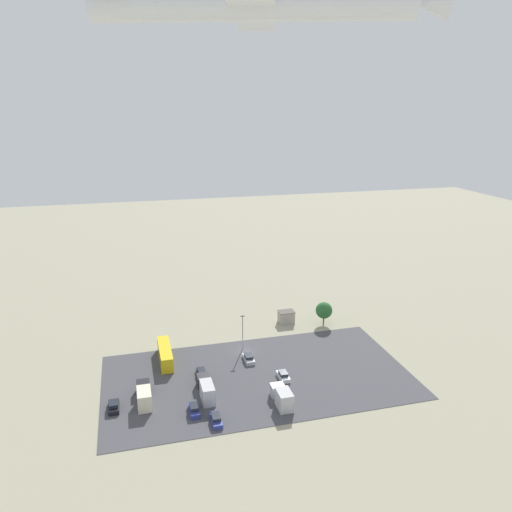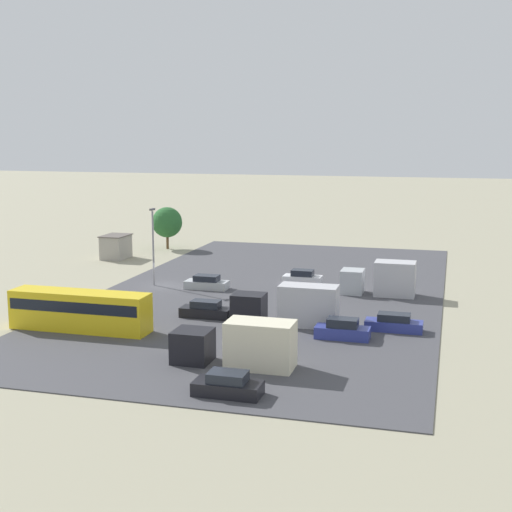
{
  "view_description": "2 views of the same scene",
  "coord_description": "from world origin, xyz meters",
  "px_view_note": "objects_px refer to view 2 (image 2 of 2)",
  "views": [
    {
      "loc": [
        23.92,
        100.71,
        53.7
      ],
      "look_at": [
        4.54,
        27.58,
        31.06
      ],
      "focal_mm": 35.0,
      "sensor_mm": 36.0,
      "label": 1
    },
    {
      "loc": [
        68.92,
        29.39,
        16.15
      ],
      "look_at": [
        -3.32,
        9.33,
        3.16
      ],
      "focal_mm": 50.0,
      "sensor_mm": 36.0,
      "label": 2
    }
  ],
  "objects_px": {
    "parked_car_3": "(228,385)",
    "parked_car_5": "(206,310)",
    "parked_car_0": "(302,278)",
    "parked_truck_1": "(291,306)",
    "parked_car_4": "(207,283)",
    "shed_building": "(116,247)",
    "parked_car_2": "(343,330)",
    "parked_truck_0": "(383,279)",
    "bus": "(80,309)",
    "parked_truck_2": "(241,345)",
    "parked_car_1": "(394,324)"
  },
  "relations": [
    {
      "from": "shed_building",
      "to": "parked_car_1",
      "type": "relative_size",
      "value": 0.88
    },
    {
      "from": "parked_car_2",
      "to": "parked_car_3",
      "type": "xyz_separation_m",
      "value": [
        14.18,
        -4.99,
        -0.06
      ]
    },
    {
      "from": "parked_car_0",
      "to": "parked_truck_2",
      "type": "distance_m",
      "value": 28.09
    },
    {
      "from": "parked_car_1",
      "to": "parked_car_5",
      "type": "xyz_separation_m",
      "value": [
        -0.02,
        -16.37,
        0.02
      ]
    },
    {
      "from": "parked_car_0",
      "to": "parked_truck_1",
      "type": "bearing_deg",
      "value": -171.47
    },
    {
      "from": "shed_building",
      "to": "bus",
      "type": "xyz_separation_m",
      "value": [
        32.17,
        12.81,
        0.28
      ]
    },
    {
      "from": "bus",
      "to": "parked_car_1",
      "type": "height_order",
      "value": "bus"
    },
    {
      "from": "shed_building",
      "to": "parked_car_0",
      "type": "height_order",
      "value": "shed_building"
    },
    {
      "from": "parked_car_3",
      "to": "parked_truck_0",
      "type": "distance_m",
      "value": 31.29
    },
    {
      "from": "shed_building",
      "to": "parked_truck_1",
      "type": "bearing_deg",
      "value": 48.54
    },
    {
      "from": "shed_building",
      "to": "parked_car_4",
      "type": "relative_size",
      "value": 0.92
    },
    {
      "from": "parked_car_5",
      "to": "parked_truck_0",
      "type": "distance_m",
      "value": 19.26
    },
    {
      "from": "parked_car_0",
      "to": "parked_car_4",
      "type": "bearing_deg",
      "value": 118.97
    },
    {
      "from": "parked_truck_0",
      "to": "bus",
      "type": "bearing_deg",
      "value": 130.95
    },
    {
      "from": "parked_truck_1",
      "to": "parked_car_5",
      "type": "bearing_deg",
      "value": 87.67
    },
    {
      "from": "parked_car_0",
      "to": "parked_truck_0",
      "type": "xyz_separation_m",
      "value": [
        3.03,
        8.83,
        0.93
      ]
    },
    {
      "from": "bus",
      "to": "parked_truck_1",
      "type": "bearing_deg",
      "value": 111.34
    },
    {
      "from": "parked_car_0",
      "to": "parked_car_1",
      "type": "height_order",
      "value": "parked_car_0"
    },
    {
      "from": "parked_car_1",
      "to": "parked_truck_2",
      "type": "relative_size",
      "value": 0.54
    },
    {
      "from": "parked_car_2",
      "to": "parked_truck_1",
      "type": "xyz_separation_m",
      "value": [
        -3.06,
        -4.84,
        0.9
      ]
    },
    {
      "from": "bus",
      "to": "parked_car_2",
      "type": "height_order",
      "value": "bus"
    },
    {
      "from": "parked_car_4",
      "to": "parked_truck_1",
      "type": "relative_size",
      "value": 0.5
    },
    {
      "from": "parked_car_0",
      "to": "parked_truck_0",
      "type": "bearing_deg",
      "value": -108.97
    },
    {
      "from": "parked_car_2",
      "to": "parked_truck_2",
      "type": "distance_m",
      "value": 10.41
    },
    {
      "from": "parked_car_0",
      "to": "parked_car_2",
      "type": "relative_size",
      "value": 0.96
    },
    {
      "from": "bus",
      "to": "parked_car_3",
      "type": "bearing_deg",
      "value": 56.23
    },
    {
      "from": "bus",
      "to": "parked_car_1",
      "type": "relative_size",
      "value": 2.53
    },
    {
      "from": "shed_building",
      "to": "parked_car_0",
      "type": "xyz_separation_m",
      "value": [
        9.4,
        26.73,
        -0.82
      ]
    },
    {
      "from": "parked_car_3",
      "to": "parked_truck_1",
      "type": "relative_size",
      "value": 0.47
    },
    {
      "from": "bus",
      "to": "parked_car_3",
      "type": "distance_m",
      "value": 19.55
    },
    {
      "from": "parked_car_3",
      "to": "parked_car_5",
      "type": "bearing_deg",
      "value": -156.47
    },
    {
      "from": "parked_car_1",
      "to": "parked_truck_1",
      "type": "height_order",
      "value": "parked_truck_1"
    },
    {
      "from": "parked_car_4",
      "to": "parked_car_1",
      "type": "bearing_deg",
      "value": 61.36
    },
    {
      "from": "shed_building",
      "to": "parked_car_3",
      "type": "height_order",
      "value": "shed_building"
    },
    {
      "from": "parked_truck_2",
      "to": "parked_car_4",
      "type": "bearing_deg",
      "value": 24.82
    },
    {
      "from": "shed_building",
      "to": "parked_truck_1",
      "type": "distance_m",
      "value": 38.94
    },
    {
      "from": "parked_car_2",
      "to": "parked_car_3",
      "type": "relative_size",
      "value": 1.01
    },
    {
      "from": "parked_car_0",
      "to": "parked_car_2",
      "type": "height_order",
      "value": "parked_car_2"
    },
    {
      "from": "parked_truck_1",
      "to": "parked_car_3",
      "type": "bearing_deg",
      "value": 179.51
    },
    {
      "from": "parked_car_3",
      "to": "parked_car_5",
      "type": "height_order",
      "value": "parked_car_5"
    },
    {
      "from": "parked_car_1",
      "to": "parked_car_4",
      "type": "height_order",
      "value": "parked_car_1"
    },
    {
      "from": "parked_car_2",
      "to": "parked_truck_0",
      "type": "xyz_separation_m",
      "value": [
        -16.4,
        1.53,
        0.89
      ]
    },
    {
      "from": "bus",
      "to": "parked_truck_2",
      "type": "relative_size",
      "value": 1.37
    },
    {
      "from": "parked_car_4",
      "to": "parked_truck_1",
      "type": "bearing_deg",
      "value": 45.7
    },
    {
      "from": "shed_building",
      "to": "parked_truck_2",
      "type": "xyz_separation_m",
      "value": [
        37.44,
        28.21,
        0.04
      ]
    },
    {
      "from": "parked_car_0",
      "to": "bus",
      "type": "bearing_deg",
      "value": 148.57
    },
    {
      "from": "shed_building",
      "to": "parked_truck_0",
      "type": "bearing_deg",
      "value": 70.72
    },
    {
      "from": "parked_car_0",
      "to": "parked_truck_1",
      "type": "distance_m",
      "value": 16.58
    },
    {
      "from": "parked_car_1",
      "to": "parked_car_3",
      "type": "height_order",
      "value": "parked_car_3"
    },
    {
      "from": "parked_car_4",
      "to": "parked_truck_0",
      "type": "distance_m",
      "value": 18.11
    }
  ]
}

